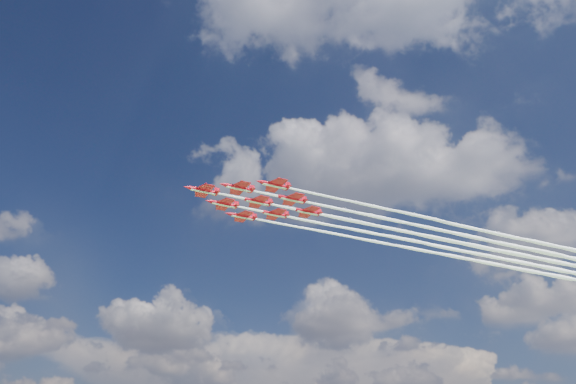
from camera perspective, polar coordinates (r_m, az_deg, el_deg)
name	(u,v)px	position (r m, az deg, el deg)	size (l,w,h in m)	color
jet_lead	(411,233)	(203.34, 12.39, -4.06)	(117.78, 111.62, 2.75)	red
jet_row2_port	(443,231)	(204.27, 15.44, -3.82)	(117.78, 111.62, 2.75)	red
jet_row2_starb	(420,243)	(213.21, 13.24, -5.02)	(117.78, 111.62, 2.75)	red
jet_row3_port	(475,229)	(205.76, 18.46, -3.56)	(117.78, 111.62, 2.75)	red
jet_row3_centre	(450,241)	(214.27, 16.16, -4.78)	(117.78, 111.62, 2.75)	red
jet_row3_starb	(428,252)	(223.18, 14.03, -5.89)	(117.78, 111.62, 2.75)	red
jet_row4_port	(481,239)	(215.87, 19.03, -4.52)	(117.78, 111.62, 2.75)	red
jet_row4_starb	(457,250)	(224.36, 16.81, -5.65)	(117.78, 111.62, 2.75)	red
jet_tail	(487,248)	(226.06, 19.55, -5.40)	(117.78, 111.62, 2.75)	red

